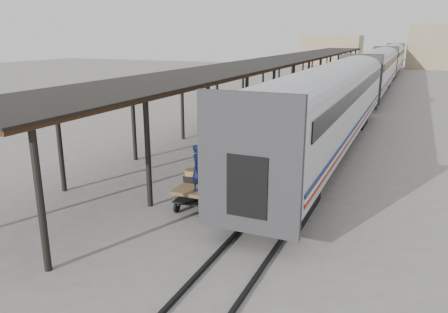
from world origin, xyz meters
TOP-DOWN VIEW (x-y plane):
  - ground at (0.00, 0.00)m, footprint 160.00×160.00m
  - train at (3.19, 33.79)m, footprint 3.45×76.01m
  - canopy at (-3.40, 24.00)m, footprint 4.90×64.30m
  - rails at (3.20, 34.00)m, footprint 1.54×150.00m
  - building_left at (-10.00, 82.00)m, footprint 12.00×8.00m
  - baggage_cart at (0.33, -1.19)m, footprint 1.30×2.43m
  - suitcase_stack at (0.20, -0.87)m, footprint 1.27×1.12m
  - luggage_tug at (-3.08, 18.07)m, footprint 1.20×1.62m
  - porter at (0.58, -1.84)m, footprint 0.43×0.62m
  - pedestrian at (-2.79, 14.65)m, footprint 0.96×0.69m

SIDE VIEW (x-z plane):
  - ground at x=0.00m, z-range 0.00..0.00m
  - rails at x=3.20m, z-range 0.00..0.12m
  - luggage_tug at x=-3.08m, z-range -0.05..1.24m
  - baggage_cart at x=0.33m, z-range 0.22..1.08m
  - pedestrian at x=-2.79m, z-range 0.00..1.51m
  - suitcase_stack at x=0.20m, z-range 0.77..1.36m
  - porter at x=0.58m, z-range 0.86..2.48m
  - train at x=3.19m, z-range 0.69..4.70m
  - building_left at x=-10.00m, z-range 0.00..6.00m
  - canopy at x=-3.40m, z-range 1.93..6.08m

